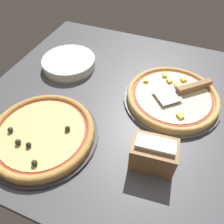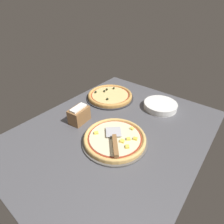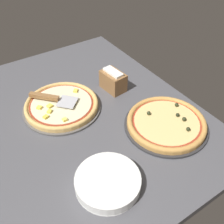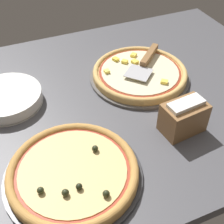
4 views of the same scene
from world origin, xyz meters
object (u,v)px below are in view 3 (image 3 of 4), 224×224
(pizza_front, at_px, (62,105))
(serving_spatula, at_px, (49,98))
(napkin_holder, at_px, (113,81))
(plate_stack, at_px, (108,182))
(pizza_back, at_px, (166,122))

(pizza_front, height_order, serving_spatula, serving_spatula)
(pizza_front, height_order, napkin_holder, napkin_holder)
(serving_spatula, bearing_deg, pizza_front, 38.24)
(plate_stack, xyz_separation_m, napkin_holder, (-0.46, 0.33, 0.03))
(serving_spatula, xyz_separation_m, plate_stack, (0.51, -0.01, -0.03))
(pizza_front, relative_size, serving_spatula, 1.68)
(pizza_front, bearing_deg, plate_stack, -5.42)
(plate_stack, relative_size, napkin_holder, 1.72)
(plate_stack, distance_m, napkin_holder, 0.56)
(pizza_front, distance_m, plate_stack, 0.46)
(pizza_front, bearing_deg, napkin_holder, 89.42)
(pizza_back, distance_m, serving_spatula, 0.54)
(serving_spatula, relative_size, plate_stack, 0.88)
(pizza_back, distance_m, plate_stack, 0.38)
(napkin_holder, bearing_deg, pizza_front, -90.58)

